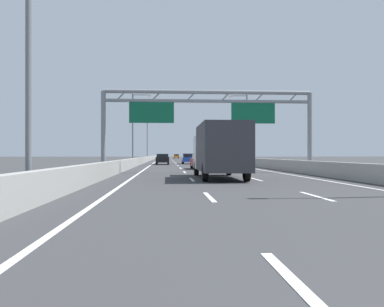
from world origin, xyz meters
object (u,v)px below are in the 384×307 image
(sign_gantry, at_px, (207,110))
(box_truck, at_px, (219,149))
(streetlamp_left_far, at_px, (148,137))
(orange_car, at_px, (176,156))
(streetlamp_left_mid, at_px, (135,124))
(streetlamp_right_mid, at_px, (245,125))
(white_car, at_px, (195,157))
(streetlamp_left_near, at_px, (36,32))
(streetlamp_right_far, at_px, (212,137))
(blue_car, at_px, (188,159))
(red_car, at_px, (201,161))
(black_car, at_px, (163,159))

(sign_gantry, bearing_deg, box_truck, -90.19)
(streetlamp_left_far, height_order, orange_car, streetlamp_left_far)
(orange_car, bearing_deg, streetlamp_left_mid, -95.61)
(streetlamp_right_mid, xyz_separation_m, white_car, (-3.95, 41.74, -4.62))
(sign_gantry, relative_size, white_car, 3.88)
(streetlamp_right_mid, distance_m, box_truck, 31.48)
(streetlamp_left_near, xyz_separation_m, streetlamp_left_far, (0.00, 80.41, 0.00))
(sign_gantry, bearing_deg, orange_car, 89.95)
(sign_gantry, distance_m, box_truck, 7.96)
(streetlamp_right_far, height_order, white_car, streetlamp_right_far)
(streetlamp_left_mid, xyz_separation_m, blue_car, (7.45, 4.36, -4.62))
(red_car, distance_m, box_truck, 14.67)
(blue_car, bearing_deg, sign_gantry, -90.18)
(black_car, bearing_deg, streetlamp_right_far, 73.98)
(white_car, bearing_deg, blue_car, -95.39)
(sign_gantry, bearing_deg, red_car, 88.48)
(streetlamp_left_near, xyz_separation_m, black_car, (3.72, 41.35, -4.64))
(red_car, bearing_deg, streetlamp_left_near, -107.14)
(streetlamp_left_near, height_order, streetlamp_right_mid, same)
(blue_car, relative_size, black_car, 0.95)
(streetlamp_right_far, bearing_deg, black_car, -106.02)
(streetlamp_left_near, xyz_separation_m, white_car, (10.98, 81.94, -4.62))
(streetlamp_right_far, bearing_deg, streetlamp_left_near, -100.52)
(sign_gantry, bearing_deg, streetlamp_left_mid, 107.76)
(black_car, bearing_deg, sign_gantry, -81.40)
(sign_gantry, height_order, streetlamp_left_far, streetlamp_left_far)
(streetlamp_right_mid, distance_m, blue_car, 9.81)
(box_truck, bearing_deg, streetlamp_left_near, -126.65)
(streetlamp_left_mid, distance_m, streetlamp_left_far, 40.20)
(streetlamp_right_far, height_order, box_truck, streetlamp_right_far)
(streetlamp_left_mid, bearing_deg, blue_car, 30.34)
(streetlamp_left_near, xyz_separation_m, red_car, (7.56, 24.51, -4.65))
(streetlamp_right_mid, bearing_deg, streetlamp_right_far, 90.00)
(streetlamp_left_mid, bearing_deg, box_truck, -76.39)
(streetlamp_left_far, bearing_deg, blue_car, -78.25)
(orange_car, xyz_separation_m, red_car, (0.10, -91.67, 0.02))
(sign_gantry, distance_m, black_car, 24.76)
(streetlamp_left_far, height_order, white_car, streetlamp_left_far)
(blue_car, height_order, orange_car, blue_car)
(white_car, height_order, black_car, white_car)
(orange_car, bearing_deg, black_car, -92.87)
(box_truck, bearing_deg, streetlamp_right_far, 83.86)
(streetlamp_left_near, relative_size, orange_car, 2.14)
(sign_gantry, xyz_separation_m, white_car, (3.61, 64.74, -4.04))
(black_car, bearing_deg, streetlamp_right_mid, -5.86)
(streetlamp_right_mid, bearing_deg, sign_gantry, -108.20)
(streetlamp_left_far, bearing_deg, white_car, 7.96)
(streetlamp_left_near, relative_size, black_car, 2.08)
(blue_car, distance_m, orange_car, 71.62)
(streetlamp_right_mid, relative_size, streetlamp_left_far, 1.00)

